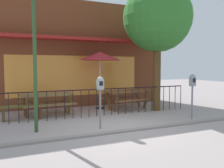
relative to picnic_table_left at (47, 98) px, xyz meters
name	(u,v)px	position (x,y,z in m)	size (l,w,h in m)	color
ground	(120,128)	(1.53, -2.74, -0.61)	(40.00, 40.00, 0.00)	#A59794
pub_storefront	(75,54)	(1.53, 1.65, 1.68)	(8.81, 1.29, 4.58)	#422020
patio_fence_front	(97,98)	(1.53, -0.95, 0.05)	(7.43, 0.04, 0.97)	black
picnic_table_left	(47,98)	(0.00, 0.00, 0.00)	(1.84, 1.42, 0.79)	brown
picnic_table_right	(128,94)	(3.21, -0.09, 0.00)	(1.95, 1.57, 0.79)	brown
patio_umbrella	(100,56)	(2.24, 0.49, 1.54)	(1.71, 1.71, 2.34)	black
patio_bench	(22,109)	(-0.90, -0.46, -0.26)	(1.41, 0.39, 0.48)	brown
parking_meter_near	(192,84)	(4.27, -2.65, 0.54)	(0.18, 0.17, 1.49)	slate
parking_meter_far	(100,89)	(0.99, -2.60, 0.52)	(0.18, 0.17, 1.47)	gray
street_tree	(157,18)	(4.11, -0.83, 3.00)	(2.67, 2.67, 4.98)	#52381B
street_lamp	(34,37)	(-0.71, -2.22, 1.91)	(0.28, 0.28, 3.85)	#2C4B25
curb_edge	(127,131)	(1.53, -3.19, -0.61)	(12.34, 0.20, 0.11)	gray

